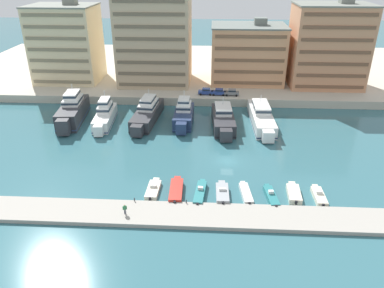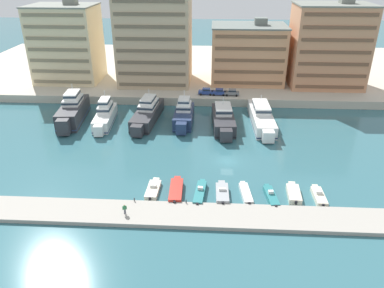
% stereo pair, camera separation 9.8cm
% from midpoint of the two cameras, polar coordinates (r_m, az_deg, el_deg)
% --- Properties ---
extents(ground_plane, '(400.00, 400.00, 0.00)m').
position_cam_midpoint_polar(ground_plane, '(75.45, 5.44, -2.63)').
color(ground_plane, '#336670').
extents(quay_promenade, '(180.00, 70.00, 2.20)m').
position_cam_midpoint_polar(quay_promenade, '(136.74, 4.67, 11.27)').
color(quay_promenade, beige).
rests_on(quay_promenade, ground).
extents(pier_dock, '(120.00, 6.22, 0.67)m').
position_cam_midpoint_polar(pier_dock, '(59.71, 5.96, -10.96)').
color(pier_dock, '#A8A399').
rests_on(pier_dock, ground).
extents(yacht_charcoal_far_left, '(6.51, 19.43, 8.87)m').
position_cam_midpoint_polar(yacht_charcoal_far_left, '(97.67, -17.69, 4.84)').
color(yacht_charcoal_far_left, '#333338').
rests_on(yacht_charcoal_far_left, ground).
extents(yacht_white_left, '(4.76, 16.70, 7.77)m').
position_cam_midpoint_polar(yacht_white_left, '(94.24, -13.10, 4.29)').
color(yacht_white_left, white).
rests_on(yacht_white_left, ground).
extents(yacht_charcoal_mid_left, '(6.23, 20.89, 7.47)m').
position_cam_midpoint_polar(yacht_charcoal_mid_left, '(94.13, -6.79, 4.74)').
color(yacht_charcoal_mid_left, '#333338').
rests_on(yacht_charcoal_mid_left, ground).
extents(yacht_navy_center_left, '(4.52, 15.46, 7.82)m').
position_cam_midpoint_polar(yacht_navy_center_left, '(92.10, -1.23, 4.51)').
color(yacht_navy_center_left, navy).
rests_on(yacht_navy_center_left, ground).
extents(yacht_charcoal_center, '(5.76, 18.63, 6.60)m').
position_cam_midpoint_polar(yacht_charcoal_center, '(90.44, 4.82, 3.82)').
color(yacht_charcoal_center, '#333338').
rests_on(yacht_charcoal_center, ground).
extents(yacht_white_center_right, '(5.33, 22.38, 6.47)m').
position_cam_midpoint_polar(yacht_white_center_right, '(93.12, 10.57, 4.10)').
color(yacht_white_center_right, white).
rests_on(yacht_white_center_right, ground).
extents(motorboat_cream_far_left, '(2.23, 6.69, 1.22)m').
position_cam_midpoint_polar(motorboat_cream_far_left, '(66.00, -5.88, -6.85)').
color(motorboat_cream_far_left, beige).
rests_on(motorboat_cream_far_left, ground).
extents(motorboat_red_left, '(2.35, 8.02, 1.08)m').
position_cam_midpoint_polar(motorboat_red_left, '(65.11, -2.40, -7.08)').
color(motorboat_red_left, red).
rests_on(motorboat_red_left, ground).
extents(motorboat_teal_mid_left, '(2.20, 7.81, 1.42)m').
position_cam_midpoint_polar(motorboat_teal_mid_left, '(64.63, 1.27, -7.41)').
color(motorboat_teal_mid_left, teal).
rests_on(motorboat_teal_mid_left, ground).
extents(motorboat_grey_center_left, '(2.23, 6.86, 1.46)m').
position_cam_midpoint_polar(motorboat_grey_center_left, '(64.53, 4.66, -7.49)').
color(motorboat_grey_center_left, '#9EA3A8').
rests_on(motorboat_grey_center_left, ground).
extents(motorboat_white_center, '(2.15, 6.84, 0.90)m').
position_cam_midpoint_polar(motorboat_white_center, '(65.09, 8.23, -7.48)').
color(motorboat_white_center, white).
rests_on(motorboat_white_center, ground).
extents(motorboat_teal_center_right, '(2.19, 6.82, 1.33)m').
position_cam_midpoint_polar(motorboat_teal_center_right, '(65.22, 11.97, -7.77)').
color(motorboat_teal_center_right, teal).
rests_on(motorboat_teal_center_right, ground).
extents(motorboat_cream_mid_right, '(2.41, 6.37, 0.97)m').
position_cam_midpoint_polar(motorboat_cream_mid_right, '(66.73, 15.27, -7.27)').
color(motorboat_cream_mid_right, beige).
rests_on(motorboat_cream_mid_right, ground).
extents(motorboat_cream_right, '(1.79, 6.24, 1.37)m').
position_cam_midpoint_polar(motorboat_cream_right, '(67.33, 18.79, -7.51)').
color(motorboat_cream_right, beige).
rests_on(motorboat_cream_right, ground).
extents(car_blue_far_left, '(4.16, 2.05, 1.80)m').
position_cam_midpoint_polar(car_blue_far_left, '(105.97, 2.17, 8.04)').
color(car_blue_far_left, '#28428E').
rests_on(car_blue_far_left, quay_promenade).
extents(car_blue_left, '(4.19, 2.11, 1.80)m').
position_cam_midpoint_polar(car_blue_left, '(105.74, 4.16, 7.95)').
color(car_blue_left, '#28428E').
rests_on(car_blue_left, quay_promenade).
extents(car_grey_mid_left, '(4.15, 2.02, 1.80)m').
position_cam_midpoint_polar(car_grey_mid_left, '(105.70, 6.13, 7.86)').
color(car_grey_mid_left, slate).
rests_on(car_grey_mid_left, quay_promenade).
extents(apartment_block_far_left, '(19.23, 15.41, 24.43)m').
position_cam_midpoint_polar(apartment_block_far_left, '(123.39, -18.50, 14.31)').
color(apartment_block_far_left, beige).
rests_on(apartment_block_far_left, quay_promenade).
extents(apartment_block_left, '(21.39, 17.56, 28.34)m').
position_cam_midpoint_polar(apartment_block_left, '(115.58, -5.64, 15.74)').
color(apartment_block_left, '#C6AD89').
rests_on(apartment_block_left, quay_promenade).
extents(apartment_block_mid_left, '(21.99, 15.51, 18.99)m').
position_cam_midpoint_polar(apartment_block_mid_left, '(117.81, 8.49, 13.47)').
color(apartment_block_mid_left, tan).
rests_on(apartment_block_mid_left, quay_promenade).
extents(apartment_block_center_left, '(21.22, 15.04, 25.30)m').
position_cam_midpoint_polar(apartment_block_center_left, '(118.80, 20.07, 13.88)').
color(apartment_block_center_left, tan).
rests_on(apartment_block_center_left, quay_promenade).
extents(pedestrian_near_edge, '(0.63, 0.37, 1.71)m').
position_cam_midpoint_polar(pedestrian_near_edge, '(59.78, -10.18, -9.62)').
color(pedestrian_near_edge, '#282D3D').
rests_on(pedestrian_near_edge, pier_dock).
extents(bollard_west, '(0.20, 0.20, 0.61)m').
position_cam_midpoint_polar(bollard_west, '(62.75, -8.73, -8.34)').
color(bollard_west, '#2D2D33').
rests_on(bollard_west, pier_dock).
extents(bollard_west_mid, '(0.20, 0.20, 0.61)m').
position_cam_midpoint_polar(bollard_west_mid, '(61.65, -0.86, -8.69)').
color(bollard_west_mid, '#2D2D33').
rests_on(bollard_west_mid, pier_dock).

